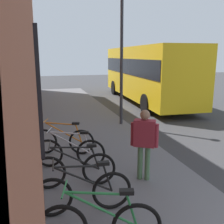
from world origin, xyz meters
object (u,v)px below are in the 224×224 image
object	(u,v)px
pedestrian_near_bus	(144,138)
street_lamp	(122,46)
bicycle_by_door	(63,141)
bicycle_leaning_wall	(83,192)
city_bus	(146,71)
bicycle_mid_rack	(75,169)
bicycle_end_of_row	(70,152)

from	to	relation	value
pedestrian_near_bus	street_lamp	distance (m)	5.22
bicycle_by_door	street_lamp	distance (m)	4.58
bicycle_leaning_wall	bicycle_by_door	world-z (taller)	same
city_bus	street_lamp	size ratio (longest dim) A/B	2.05
city_bus	bicycle_mid_rack	bearing A→B (deg)	148.99
street_lamp	bicycle_by_door	bearing A→B (deg)	135.62
bicycle_end_of_row	bicycle_mid_rack	bearing A→B (deg)	178.09
bicycle_by_door	street_lamp	world-z (taller)	street_lamp
pedestrian_near_bus	street_lamp	world-z (taller)	street_lamp
bicycle_leaning_wall	city_bus	distance (m)	12.26
city_bus	street_lamp	xyz separation A→B (m)	(-5.16, 3.30, 1.28)
bicycle_mid_rack	street_lamp	xyz separation A→B (m)	(4.58, -2.55, 2.69)
bicycle_mid_rack	city_bus	size ratio (longest dim) A/B	0.17
bicycle_end_of_row	city_bus	size ratio (longest dim) A/B	0.16
bicycle_by_door	bicycle_mid_rack	bearing A→B (deg)	-178.87
bicycle_leaning_wall	street_lamp	bearing A→B (deg)	-24.65
bicycle_end_of_row	street_lamp	size ratio (longest dim) A/B	0.33
city_bus	street_lamp	bearing A→B (deg)	147.38
bicycle_mid_rack	city_bus	distance (m)	11.44
bicycle_leaning_wall	pedestrian_near_bus	world-z (taller)	pedestrian_near_bus
bicycle_leaning_wall	city_bus	size ratio (longest dim) A/B	0.17
pedestrian_near_bus	city_bus	bearing A→B (deg)	-23.73
bicycle_end_of_row	city_bus	distance (m)	10.58
city_bus	pedestrian_near_bus	bearing A→B (deg)	156.27
pedestrian_near_bus	bicycle_leaning_wall	bearing A→B (deg)	119.61
bicycle_leaning_wall	bicycle_end_of_row	size ratio (longest dim) A/B	1.04
bicycle_mid_rack	street_lamp	bearing A→B (deg)	-29.13
bicycle_mid_rack	bicycle_end_of_row	size ratio (longest dim) A/B	1.03
city_bus	pedestrian_near_bus	size ratio (longest dim) A/B	6.65
bicycle_leaning_wall	pedestrian_near_bus	bearing A→B (deg)	-60.39
bicycle_by_door	city_bus	bearing A→B (deg)	-37.05
bicycle_by_door	pedestrian_near_bus	size ratio (longest dim) A/B	1.06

